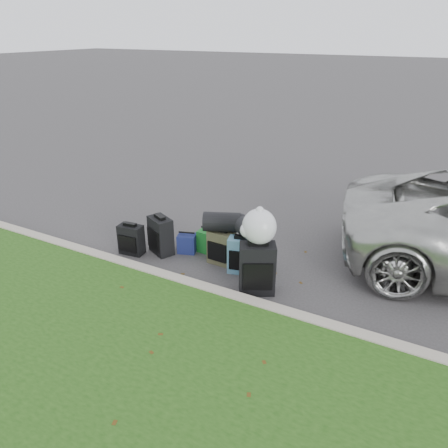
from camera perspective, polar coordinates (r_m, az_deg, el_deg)
The scene contains 12 objects.
ground at distance 7.12m, azimuth -0.07°, elevation -4.78°, with size 120.00×120.00×0.00m, color #383535.
curb at distance 6.34m, azimuth -4.46°, elevation -8.02°, with size 120.00×0.18×0.15m, color #9E937F.
suitcase_small_black at distance 7.39m, azimuth -12.01°, elevation -2.00°, with size 0.40×0.22×0.50m, color black.
suitcase_large_black_left at distance 7.30m, azimuth -8.25°, elevation -1.50°, with size 0.43×0.26×0.63m, color black.
suitcase_olive at distance 6.93m, azimuth -0.33°, elevation -3.03°, with size 0.41×0.25×0.56m, color #373623.
suitcase_teal at distance 6.68m, azimuth 2.27°, elevation -4.10°, with size 0.40×0.24×0.57m, color #427087.
suitcase_large_black_right at distance 6.16m, azimuth 4.36°, elevation -5.83°, with size 0.50×0.30×0.75m, color black.
tote_green at distance 7.32m, azimuth -1.96°, elevation -2.25°, with size 0.34×0.27×0.38m, color #186E24.
tote_navy at distance 7.34m, azimuth -4.85°, elevation -2.53°, with size 0.30×0.23×0.32m, color navy.
duffel_left at distance 6.75m, azimuth -0.29°, elevation 0.28°, with size 0.31×0.31×0.57m, color black.
duffel_right at distance 6.50m, azimuth 3.35°, elevation -0.82°, with size 0.28×0.28×0.50m, color black.
trash_bag at distance 5.95m, azimuth 4.63°, elevation -0.34°, with size 0.48×0.48×0.48m, color silver.
Camera 1 is at (3.00, -5.45, 3.45)m, focal length 35.00 mm.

